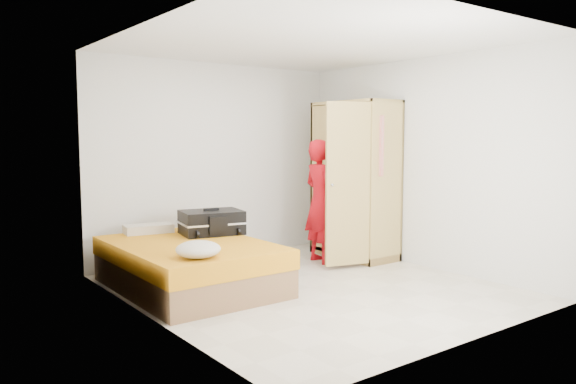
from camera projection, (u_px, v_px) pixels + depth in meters
room at (311, 168)px, 5.94m from camera, size 4.00×4.02×2.60m
bed at (190, 265)px, 6.02m from camera, size 1.42×2.02×0.50m
wardrobe at (354, 184)px, 7.52m from camera, size 1.15×1.20×2.10m
person at (321, 201)px, 7.26m from camera, size 0.44×0.62×1.59m
suitcase at (212, 222)px, 6.53m from camera, size 0.79×0.65×0.30m
round_cushion at (198, 249)px, 5.23m from camera, size 0.42×0.42×0.16m
pillow at (148, 229)px, 6.60m from camera, size 0.59×0.36×0.10m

